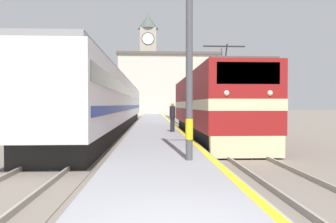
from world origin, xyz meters
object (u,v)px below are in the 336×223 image
object	(u,v)px
person_on_platform	(172,116)
clock_tower	(148,61)
passenger_train	(114,103)
catenary_mast	(194,9)
locomotive_train	(209,105)

from	to	relation	value
person_on_platform	clock_tower	size ratio (longest dim) A/B	0.08
passenger_train	person_on_platform	bearing A→B (deg)	-64.77
passenger_train	catenary_mast	xyz separation A→B (m)	(4.47, -19.50, 2.56)
locomotive_train	catenary_mast	xyz separation A→B (m)	(-2.27, -10.18, 2.80)
passenger_train	person_on_platform	world-z (taller)	passenger_train
person_on_platform	catenary_mast	bearing A→B (deg)	-90.11
catenary_mast	passenger_train	bearing A→B (deg)	102.92
catenary_mast	locomotive_train	bearing A→B (deg)	77.41
catenary_mast	clock_tower	world-z (taller)	clock_tower
locomotive_train	passenger_train	distance (m)	11.51
catenary_mast	person_on_platform	distance (m)	10.55
passenger_train	clock_tower	size ratio (longest dim) A/B	1.68
clock_tower	person_on_platform	bearing A→B (deg)	-88.05
locomotive_train	clock_tower	bearing A→B (deg)	94.18
locomotive_train	passenger_train	xyz separation A→B (m)	(-6.75, 9.32, 0.24)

